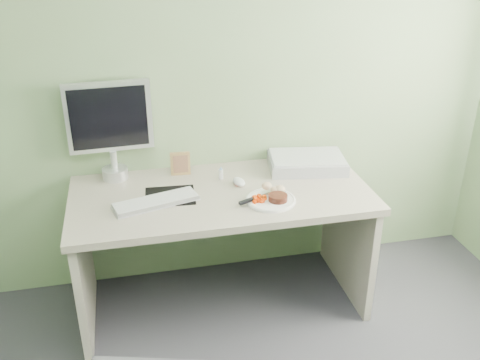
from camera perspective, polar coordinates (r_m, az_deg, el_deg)
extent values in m
plane|color=gray|center=(3.00, -3.56, 12.62)|extent=(3.50, 0.00, 3.50)
cube|color=#A69A8B|center=(2.87, -2.00, -1.62)|extent=(1.60, 0.75, 0.04)
cube|color=#B6AB9B|center=(3.04, -16.31, -9.12)|extent=(0.04, 0.70, 0.69)
cube|color=#B6AB9B|center=(3.26, 11.43, -5.95)|extent=(0.04, 0.70, 0.69)
cylinder|color=white|center=(2.76, 3.30, -2.17)|extent=(0.26, 0.26, 0.01)
cylinder|color=black|center=(2.74, 4.07, -1.89)|extent=(0.11, 0.11, 0.03)
ellipsoid|color=tan|center=(2.81, 3.76, -0.86)|extent=(0.12, 0.10, 0.06)
cube|color=#E73B04|center=(2.73, 2.05, -1.86)|extent=(0.08, 0.07, 0.04)
cube|color=silver|center=(2.77, 2.49, -1.68)|extent=(0.12, 0.07, 0.01)
cube|color=black|center=(2.71, 0.66, -2.28)|extent=(0.08, 0.05, 0.02)
cube|color=black|center=(2.84, -7.47, -1.69)|extent=(0.27, 0.25, 0.00)
cube|color=white|center=(2.76, -8.94, -2.25)|extent=(0.45, 0.23, 0.02)
ellipsoid|color=white|center=(2.93, -0.10, -0.20)|extent=(0.08, 0.11, 0.04)
cube|color=#AA8C4F|center=(3.04, -6.39, 1.75)|extent=(0.11, 0.02, 0.14)
cylinder|color=white|center=(2.99, -2.05, 0.63)|extent=(0.03, 0.03, 0.06)
cone|color=#8FB8E5|center=(2.98, -2.07, 1.29)|extent=(0.02, 0.02, 0.02)
cube|color=#A9AAB0|center=(3.14, 7.13, 1.81)|extent=(0.48, 0.36, 0.07)
cylinder|color=silver|center=(3.08, -13.16, 0.71)|extent=(0.14, 0.14, 0.06)
cylinder|color=silver|center=(3.05, -13.32, 2.09)|extent=(0.04, 0.04, 0.10)
cube|color=silver|center=(2.98, -13.79, 6.57)|extent=(0.46, 0.06, 0.39)
cube|color=black|center=(2.96, -13.79, 6.42)|extent=(0.41, 0.03, 0.34)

